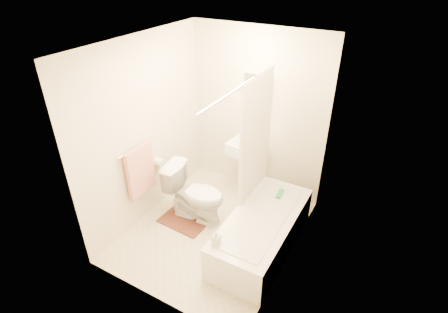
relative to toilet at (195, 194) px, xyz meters
The scene contains 17 objects.
floor 0.54m from the toilet, 15.95° to the right, with size 2.40×2.40×0.00m, color beige.
ceiling 2.04m from the toilet, 15.95° to the right, with size 2.40×2.40×0.00m, color white.
wall_back 1.41m from the toilet, 72.35° to the left, with size 2.00×0.02×2.40m, color beige.
wall_left 1.04m from the toilet, behind, with size 0.02×2.40×2.40m, color beige.
wall_right 1.58m from the toilet, ahead, with size 0.02×2.40×2.40m, color beige.
mirror 1.59m from the toilet, 72.04° to the left, with size 0.40×0.03×0.55m, color white.
curtain_rod 1.73m from the toilet, ahead, with size 0.03×0.03×1.70m, color silver.
shower_curtain 1.13m from the toilet, 31.61° to the left, with size 0.04×0.80×1.55m, color silver.
towel_bar 1.00m from the toilet, 150.15° to the right, with size 0.02×0.02×0.60m, color silver.
towel 0.78m from the toilet, 148.89° to the right, with size 0.06×0.45×0.66m, color #CC7266.
toilet_paper 0.66m from the toilet, behind, with size 0.12×0.12×0.11m, color white.
toilet is the anchor object (origin of this frame).
sink 0.91m from the toilet, 69.00° to the left, with size 0.48×0.38×0.94m, color white, non-canonical shape.
bathtub 1.01m from the toilet, ahead, with size 0.71×1.63×0.46m, color white, non-canonical shape.
bath_mat 0.42m from the toilet, 128.09° to the right, with size 0.63×0.48×0.02m, color #4B2419.
soap_bottle 1.03m from the toilet, 43.80° to the right, with size 0.08×0.08×0.17m, color white.
scrub_brush 1.11m from the toilet, 23.89° to the left, with size 0.06×0.19×0.04m, color green.
Camera 1 is at (1.80, -2.96, 3.18)m, focal length 28.00 mm.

